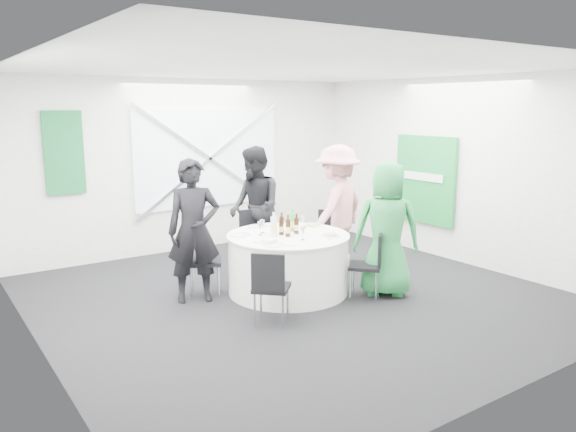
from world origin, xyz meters
TOP-DOWN VIEW (x-y plane):
  - floor at (0.00, 0.00)m, footprint 6.00×6.00m
  - ceiling at (0.00, 0.00)m, footprint 6.00×6.00m
  - wall_back at (0.00, 3.00)m, footprint 6.00×0.00m
  - wall_front at (0.00, -3.00)m, footprint 6.00×0.00m
  - wall_left at (-3.00, 0.00)m, footprint 0.00×6.00m
  - wall_right at (3.00, 0.00)m, footprint 0.00×6.00m
  - window_panel at (0.30, 2.96)m, footprint 2.60×0.03m
  - window_brace_a at (0.30, 2.92)m, footprint 2.63×0.05m
  - window_brace_b at (0.30, 2.92)m, footprint 2.63×0.05m
  - green_banner at (-2.00, 2.95)m, footprint 0.55×0.04m
  - green_sign at (2.94, 0.60)m, footprint 0.05×1.20m
  - banquet_table at (0.00, 0.20)m, footprint 1.56×1.56m
  - chair_back at (0.19, 1.33)m, footprint 0.46×0.47m
  - chair_back_left at (-1.00, 0.74)m, footprint 0.56×0.56m
  - chair_back_right at (1.06, 0.74)m, footprint 0.53×0.53m
  - chair_front_right at (0.72, -0.57)m, footprint 0.54×0.54m
  - chair_front_left at (-0.80, -0.62)m, footprint 0.54×0.54m
  - person_man_back_left at (-1.11, 0.60)m, footprint 0.74×0.61m
  - person_man_back at (0.25, 1.41)m, footprint 0.64×0.95m
  - person_woman_pink at (1.18, 0.66)m, footprint 1.30×0.94m
  - person_woman_green at (0.97, -0.58)m, footprint 0.98×0.94m
  - plate_back at (-0.08, 0.80)m, footprint 0.27×0.27m
  - plate_back_left at (-0.52, 0.51)m, footprint 0.26×0.26m
  - plate_back_right at (0.55, 0.42)m, footprint 0.28×0.28m
  - plate_front_right at (0.37, -0.19)m, footprint 0.26×0.26m
  - plate_front_left at (-0.45, -0.16)m, footprint 0.26×0.26m
  - napkin at (-0.47, -0.09)m, footprint 0.18×0.14m
  - beer_bottle_a at (-0.08, 0.24)m, footprint 0.06×0.06m
  - beer_bottle_b at (0.00, 0.35)m, footprint 0.06×0.06m
  - beer_bottle_c at (0.12, 0.18)m, footprint 0.06×0.06m
  - beer_bottle_d at (-0.07, 0.10)m, footprint 0.06×0.06m
  - green_water_bottle at (0.15, 0.32)m, footprint 0.08×0.08m
  - clear_water_bottle at (-0.21, 0.21)m, footprint 0.08×0.08m
  - wine_glass_a at (-0.02, -0.14)m, footprint 0.07×0.07m
  - wine_glass_b at (-0.30, 0.38)m, footprint 0.07×0.07m
  - wine_glass_c at (-0.21, 0.47)m, footprint 0.07×0.07m
  - wine_glass_d at (0.36, 0.38)m, footprint 0.07×0.07m
  - fork_a at (0.13, 0.76)m, footprint 0.15×0.03m
  - knife_a at (-0.17, 0.75)m, footprint 0.15×0.02m
  - fork_b at (-0.55, 0.02)m, footprint 0.10×0.13m
  - knife_b at (-0.32, -0.28)m, footprint 0.11×0.13m
  - fork_c at (-0.43, 0.58)m, footprint 0.08×0.14m
  - knife_c at (-0.55, 0.38)m, footprint 0.10×0.13m
  - fork_d at (0.26, -0.31)m, footprint 0.12×0.12m
  - knife_d at (0.51, -0.06)m, footprint 0.12×0.12m
  - fork_e at (0.56, 0.35)m, footprint 0.09×0.13m
  - knife_e at (0.36, 0.65)m, footprint 0.10×0.13m

SIDE VIEW (x-z plane):
  - floor at x=0.00m, z-range 0.00..0.00m
  - banquet_table at x=0.00m, z-range 0.00..0.76m
  - chair_front_right at x=0.72m, z-range 0.07..0.90m
  - chair_front_left at x=-0.80m, z-range 0.07..0.90m
  - chair_back_right at x=1.06m, z-range 0.07..0.93m
  - chair_back at x=0.19m, z-range 0.07..0.95m
  - chair_back_left at x=-1.00m, z-range 0.08..0.98m
  - fork_a at x=0.13m, z-range 0.76..0.77m
  - knife_a at x=-0.17m, z-range 0.76..0.77m
  - fork_b at x=-0.55m, z-range 0.76..0.77m
  - knife_b at x=-0.32m, z-range 0.76..0.77m
  - fork_c at x=-0.43m, z-range 0.76..0.77m
  - knife_c at x=-0.55m, z-range 0.76..0.77m
  - fork_d at x=0.26m, z-range 0.76..0.77m
  - knife_d at x=0.51m, z-range 0.76..0.77m
  - fork_e at x=0.56m, z-range 0.76..0.77m
  - knife_e at x=0.36m, z-range 0.76..0.77m
  - plate_back at x=-0.08m, z-range 0.76..0.77m
  - plate_back_left at x=-0.52m, z-range 0.76..0.77m
  - plate_front_left at x=-0.45m, z-range 0.76..0.77m
  - plate_back_right at x=0.55m, z-range 0.76..0.80m
  - plate_front_right at x=0.37m, z-range 0.76..0.80m
  - napkin at x=-0.47m, z-range 0.78..0.82m
  - person_woman_green at x=0.97m, z-range 0.00..1.70m
  - beer_bottle_a at x=-0.08m, z-range 0.73..0.98m
  - beer_bottle_b at x=0.00m, z-range 0.73..0.99m
  - beer_bottle_c at x=0.12m, z-range 0.73..0.99m
  - beer_bottle_d at x=-0.07m, z-range 0.73..1.01m
  - person_man_back_left at x=-1.11m, z-range 0.00..1.75m
  - green_water_bottle at x=0.15m, z-range 0.73..1.03m
  - clear_water_bottle at x=-0.21m, z-range 0.73..1.04m
  - wine_glass_a at x=-0.02m, z-range 0.80..0.97m
  - wine_glass_b at x=-0.30m, z-range 0.80..0.97m
  - wine_glass_c at x=-0.21m, z-range 0.80..0.97m
  - wine_glass_d at x=0.36m, z-range 0.80..0.97m
  - person_man_back at x=0.25m, z-range 0.00..1.80m
  - person_woman_pink at x=1.18m, z-range 0.00..1.82m
  - green_sign at x=2.94m, z-range 0.50..1.90m
  - wall_back at x=0.00m, z-range -1.60..4.40m
  - wall_front at x=0.00m, z-range -1.60..4.40m
  - wall_left at x=-3.00m, z-range -1.60..4.40m
  - wall_right at x=3.00m, z-range -1.60..4.40m
  - window_panel at x=0.30m, z-range 0.70..2.30m
  - window_brace_a at x=0.30m, z-range 0.58..2.42m
  - window_brace_b at x=0.30m, z-range 0.58..2.42m
  - green_banner at x=-2.00m, z-range 1.10..2.30m
  - ceiling at x=0.00m, z-range 2.80..2.80m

